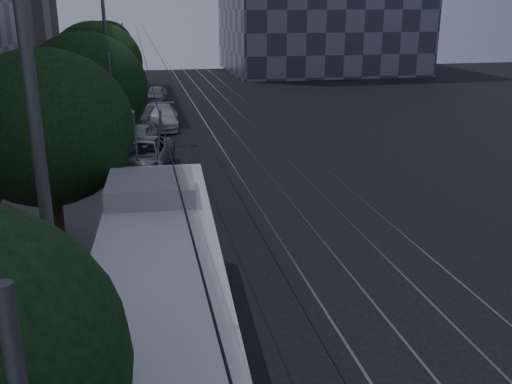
{
  "coord_description": "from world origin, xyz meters",
  "views": [
    {
      "loc": [
        -4.31,
        -13.83,
        7.83
      ],
      "look_at": [
        -0.58,
        3.94,
        1.84
      ],
      "focal_mm": 40.0,
      "sensor_mm": 36.0,
      "label": 1
    }
  ],
  "objects_px": {
    "pickup_silver": "(141,157)",
    "car_white_b": "(163,117)",
    "streetlamp_near": "(65,130)",
    "trolleybus": "(160,303)",
    "car_white_c": "(157,115)",
    "streetlamp_far": "(114,47)",
    "car_white_d": "(156,94)",
    "car_white_a": "(139,136)"
  },
  "relations": [
    {
      "from": "car_white_c",
      "to": "streetlamp_far",
      "type": "bearing_deg",
      "value": -103.57
    },
    {
      "from": "car_white_a",
      "to": "car_white_d",
      "type": "height_order",
      "value": "car_white_d"
    },
    {
      "from": "pickup_silver",
      "to": "streetlamp_far",
      "type": "distance_m",
      "value": 8.47
    },
    {
      "from": "trolleybus",
      "to": "car_white_b",
      "type": "height_order",
      "value": "trolleybus"
    },
    {
      "from": "pickup_silver",
      "to": "car_white_c",
      "type": "xyz_separation_m",
      "value": [
        1.27,
        11.66,
        -0.15
      ]
    },
    {
      "from": "car_white_a",
      "to": "streetlamp_near",
      "type": "bearing_deg",
      "value": -76.11
    },
    {
      "from": "streetlamp_near",
      "to": "streetlamp_far",
      "type": "xyz_separation_m",
      "value": [
        -0.01,
        25.48,
        -0.5
      ]
    },
    {
      "from": "car_white_b",
      "to": "car_white_c",
      "type": "bearing_deg",
      "value": 109.06
    },
    {
      "from": "car_white_b",
      "to": "car_white_d",
      "type": "bearing_deg",
      "value": 93.3
    },
    {
      "from": "car_white_d",
      "to": "streetlamp_far",
      "type": "distance_m",
      "value": 15.59
    },
    {
      "from": "car_white_d",
      "to": "trolleybus",
      "type": "bearing_deg",
      "value": -81.41
    },
    {
      "from": "car_white_a",
      "to": "car_white_b",
      "type": "xyz_separation_m",
      "value": [
        1.6,
        5.0,
        0.09
      ]
    },
    {
      "from": "streetlamp_near",
      "to": "trolleybus",
      "type": "bearing_deg",
      "value": 60.82
    },
    {
      "from": "car_white_c",
      "to": "pickup_silver",
      "type": "bearing_deg",
      "value": -83.07
    },
    {
      "from": "car_white_d",
      "to": "streetlamp_far",
      "type": "xyz_separation_m",
      "value": [
        -2.7,
        -14.55,
        4.89
      ]
    },
    {
      "from": "trolleybus",
      "to": "pickup_silver",
      "type": "bearing_deg",
      "value": 93.69
    },
    {
      "from": "streetlamp_near",
      "to": "streetlamp_far",
      "type": "height_order",
      "value": "streetlamp_near"
    },
    {
      "from": "trolleybus",
      "to": "streetlamp_near",
      "type": "relative_size",
      "value": 1.24
    },
    {
      "from": "pickup_silver",
      "to": "car_white_c",
      "type": "bearing_deg",
      "value": 94.8
    },
    {
      "from": "car_white_d",
      "to": "streetlamp_far",
      "type": "height_order",
      "value": "streetlamp_far"
    },
    {
      "from": "pickup_silver",
      "to": "car_white_a",
      "type": "bearing_deg",
      "value": 101.03
    },
    {
      "from": "car_white_a",
      "to": "car_white_c",
      "type": "bearing_deg",
      "value": 94.8
    },
    {
      "from": "car_white_b",
      "to": "car_white_a",
      "type": "bearing_deg",
      "value": -104.45
    },
    {
      "from": "pickup_silver",
      "to": "car_white_c",
      "type": "relative_size",
      "value": 1.46
    },
    {
      "from": "car_white_c",
      "to": "streetlamp_near",
      "type": "xyz_separation_m",
      "value": [
        -2.36,
        -30.19,
        5.37
      ]
    },
    {
      "from": "pickup_silver",
      "to": "car_white_b",
      "type": "distance_m",
      "value": 10.62
    },
    {
      "from": "trolleybus",
      "to": "car_white_a",
      "type": "distance_m",
      "value": 21.75
    },
    {
      "from": "streetlamp_near",
      "to": "streetlamp_far",
      "type": "distance_m",
      "value": 25.48
    },
    {
      "from": "trolleybus",
      "to": "car_white_c",
      "type": "distance_m",
      "value": 27.92
    },
    {
      "from": "car_white_a",
      "to": "streetlamp_far",
      "type": "bearing_deg",
      "value": 143.63
    },
    {
      "from": "trolleybus",
      "to": "car_white_d",
      "type": "distance_m",
      "value": 37.77
    },
    {
      "from": "car_white_c",
      "to": "streetlamp_near",
      "type": "distance_m",
      "value": 30.75
    },
    {
      "from": "streetlamp_near",
      "to": "car_white_a",
      "type": "bearing_deg",
      "value": 87.41
    },
    {
      "from": "car_white_c",
      "to": "trolleybus",
      "type": "bearing_deg",
      "value": -79.04
    },
    {
      "from": "car_white_a",
      "to": "car_white_d",
      "type": "xyz_separation_m",
      "value": [
        1.6,
        16.0,
        0.03
      ]
    },
    {
      "from": "trolleybus",
      "to": "car_white_b",
      "type": "bearing_deg",
      "value": 89.98
    },
    {
      "from": "pickup_silver",
      "to": "streetlamp_near",
      "type": "distance_m",
      "value": 19.28
    },
    {
      "from": "car_white_b",
      "to": "pickup_silver",
      "type": "bearing_deg",
      "value": -95.37
    },
    {
      "from": "car_white_a",
      "to": "streetlamp_far",
      "type": "distance_m",
      "value": 5.25
    },
    {
      "from": "car_white_b",
      "to": "streetlamp_near",
      "type": "height_order",
      "value": "streetlamp_near"
    },
    {
      "from": "car_white_c",
      "to": "streetlamp_near",
      "type": "height_order",
      "value": "streetlamp_near"
    },
    {
      "from": "pickup_silver",
      "to": "car_white_a",
      "type": "relative_size",
      "value": 1.62
    }
  ]
}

